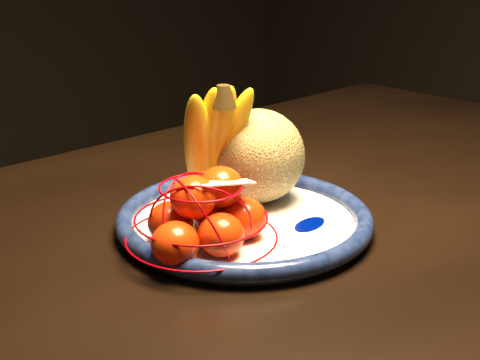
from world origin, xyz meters
TOP-DOWN VIEW (x-y plane):
  - dining_table at (0.08, -0.10)m, footprint 1.64×1.07m
  - fruit_bowl at (-0.08, -0.13)m, footprint 0.36×0.36m
  - cantaloupe at (-0.01, -0.09)m, footprint 0.14×0.14m
  - banana_bunch at (-0.08, -0.07)m, footprint 0.13×0.13m
  - mandarin_bag at (-0.16, -0.16)m, footprint 0.21×0.21m
  - price_tag at (-0.14, -0.18)m, footprint 0.08×0.04m

SIDE VIEW (x-z plane):
  - dining_table at x=0.08m, z-range 0.31..1.09m
  - fruit_bowl at x=-0.08m, z-range 0.78..0.81m
  - mandarin_bag at x=-0.16m, z-range 0.77..0.89m
  - cantaloupe at x=-0.01m, z-range 0.80..0.93m
  - price_tag at x=-0.14m, z-range 0.87..0.89m
  - banana_bunch at x=-0.08m, z-range 0.80..1.00m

